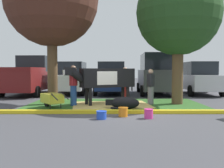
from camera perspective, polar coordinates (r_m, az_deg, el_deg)
name	(u,v)px	position (r m, az deg, el deg)	size (l,w,h in m)	color
ground_plane	(123,112)	(9.19, 2.49, -6.30)	(80.00, 80.00, 0.00)	#424247
grass_island	(116,104)	(11.15, 0.87, -4.57)	(7.57, 4.25, 0.02)	#2D5B23
curb_yellow	(117,112)	(8.89, 1.06, -6.21)	(8.77, 0.24, 0.12)	yellow
hay_bedding	(112,105)	(10.86, 0.00, -4.70)	(3.20, 2.40, 0.04)	tan
shade_tree_left	(52,0)	(11.78, -13.21, 17.79)	(4.02, 4.02, 6.54)	brown
shade_tree_right	(179,14)	(11.79, 14.76, 14.97)	(3.66, 3.66, 5.81)	brown
cow_holstein	(106,78)	(10.93, -1.42, 1.30)	(2.98, 1.65, 1.61)	black
calf_lying	(125,103)	(9.81, 2.85, -4.28)	(1.32, 0.60, 0.48)	black
person_handler	(74,84)	(10.71, -8.48, -0.06)	(0.34, 0.53, 1.70)	#23478C
person_visitor_near	(151,86)	(11.19, 8.78, -0.37)	(0.34, 0.52, 1.55)	slate
person_visitor_far	(126,83)	(12.50, 3.07, 0.29)	(0.53, 0.34, 1.65)	maroon
wheelbarrow	(53,98)	(10.33, -13.14, -3.17)	(1.27, 1.43, 0.63)	gold
bucket_blue	(102,115)	(7.88, -2.23, -6.88)	(0.33, 0.33, 0.25)	blue
bucket_orange	(124,112)	(8.29, 2.64, -6.21)	(0.32, 0.32, 0.30)	orange
bucket_pink	(149,113)	(8.04, 8.33, -6.54)	(0.30, 0.30, 0.30)	#EA3893
pickup_truck_maroon	(31,76)	(16.62, -17.61, 1.63)	(2.35, 5.46, 2.42)	maroon
hatchback_white	(73,78)	(16.46, -8.81, 1.27)	(2.13, 4.46, 2.02)	silver
sedan_blue	(112,78)	(16.20, 0.06, 1.28)	(2.13, 4.46, 2.02)	navy
suv_dark_grey	(156,74)	(16.16, 9.87, 2.24)	(2.24, 4.66, 2.52)	#3D3D42
sedan_silver	(200,78)	(16.83, 19.03, 1.18)	(2.13, 4.46, 2.02)	silver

